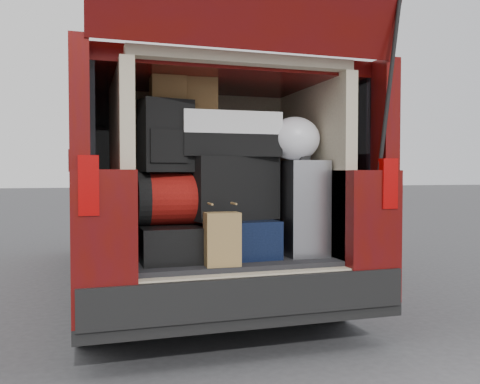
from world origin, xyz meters
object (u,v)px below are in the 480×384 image
object	(u,v)px
red_duffel	(177,198)
black_soft_case	(230,188)
navy_hardshell	(235,237)
twotone_duffel	(228,135)
silver_roller	(300,208)
kraft_bag	(222,239)
backpack	(166,136)
black_hardshell	(170,242)

from	to	relation	value
red_duffel	black_soft_case	distance (m)	0.35
navy_hardshell	red_duffel	distance (m)	0.45
black_soft_case	twotone_duffel	size ratio (longest dim) A/B	0.88
silver_roller	red_duffel	world-z (taller)	silver_roller
silver_roller	twotone_duffel	world-z (taller)	twotone_duffel
navy_hardshell	silver_roller	xyz separation A→B (m)	(0.43, -0.06, 0.19)
kraft_bag	backpack	size ratio (longest dim) A/B	0.70
kraft_bag	twotone_duffel	size ratio (longest dim) A/B	0.49
red_duffel	black_soft_case	bearing A→B (deg)	1.67
silver_roller	backpack	distance (m)	0.99
silver_roller	backpack	size ratio (longest dim) A/B	1.40
navy_hardshell	backpack	size ratio (longest dim) A/B	1.24
kraft_bag	red_duffel	xyz separation A→B (m)	(-0.20, 0.34, 0.22)
silver_roller	backpack	world-z (taller)	backpack
black_soft_case	twotone_duffel	bearing A→B (deg)	176.41
backpack	silver_roller	bearing A→B (deg)	-12.30
silver_roller	backpack	bearing A→B (deg)	179.94
kraft_bag	backpack	xyz separation A→B (m)	(-0.27, 0.29, 0.60)
black_hardshell	twotone_duffel	xyz separation A→B (m)	(0.39, 0.05, 0.67)
black_hardshell	silver_roller	bearing A→B (deg)	-3.00
navy_hardshell	kraft_bag	xyz separation A→B (m)	(-0.18, -0.33, 0.04)
silver_roller	red_duffel	bearing A→B (deg)	176.44
navy_hardshell	twotone_duffel	bearing A→B (deg)	148.51
navy_hardshell	red_duffel	bearing A→B (deg)	176.23
red_duffel	twotone_duffel	distance (m)	0.52
red_duffel	silver_roller	bearing A→B (deg)	-5.69
black_hardshell	kraft_bag	size ratio (longest dim) A/B	1.73
backpack	black_hardshell	bearing A→B (deg)	10.66
silver_roller	black_soft_case	distance (m)	0.48
black_hardshell	black_soft_case	xyz separation A→B (m)	(0.40, 0.05, 0.33)
kraft_bag	silver_roller	bearing A→B (deg)	25.78
kraft_bag	backpack	world-z (taller)	backpack
red_duffel	backpack	bearing A→B (deg)	-148.35
black_hardshell	kraft_bag	world-z (taller)	kraft_bag
twotone_duffel	black_soft_case	bearing A→B (deg)	8.15
black_hardshell	silver_roller	xyz separation A→B (m)	(0.86, -0.04, 0.20)
backpack	kraft_bag	bearing A→B (deg)	-57.54
silver_roller	twotone_duffel	distance (m)	0.67
navy_hardshell	black_soft_case	size ratio (longest dim) A/B	0.98
backpack	twotone_duffel	bearing A→B (deg)	-2.48
black_hardshell	twotone_duffel	size ratio (longest dim) A/B	0.85
black_soft_case	twotone_duffel	xyz separation A→B (m)	(-0.01, -0.00, 0.34)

